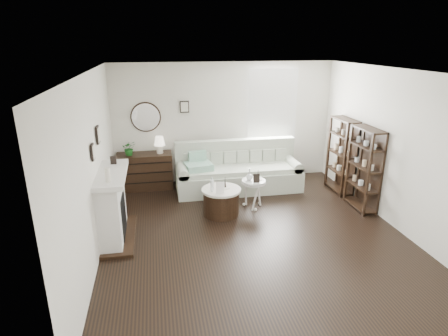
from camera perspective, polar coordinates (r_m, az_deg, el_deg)
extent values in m
plane|color=black|center=(6.53, 4.57, -9.88)|extent=(5.50, 5.50, 0.00)
plane|color=white|center=(5.74, 5.29, 14.47)|extent=(5.50, 5.50, 0.00)
plane|color=silver|center=(8.59, 0.06, 6.90)|extent=(5.00, 0.00, 5.00)
plane|color=silver|center=(3.63, 16.56, -11.39)|extent=(5.00, 0.00, 5.00)
plane|color=silver|center=(5.87, -19.35, 0.09)|extent=(0.00, 5.50, 5.50)
plane|color=silver|center=(7.07, 24.88, 2.47)|extent=(0.00, 5.50, 5.50)
cube|color=white|center=(8.79, 7.23, 8.68)|extent=(1.00, 0.02, 1.80)
cube|color=white|center=(8.74, 7.35, 8.61)|extent=(1.15, 0.02, 1.90)
cylinder|color=silver|center=(8.39, -11.84, 7.59)|extent=(0.60, 0.03, 0.60)
cube|color=black|center=(8.37, -6.04, 9.26)|extent=(0.20, 0.03, 0.26)
cube|color=silver|center=(6.41, -16.71, -5.75)|extent=(0.34, 1.20, 1.10)
cube|color=black|center=(6.47, -16.32, -6.95)|extent=(0.30, 0.65, 0.70)
cube|color=silver|center=(6.19, -16.74, -0.92)|extent=(0.44, 1.35, 0.08)
cube|color=black|center=(6.63, -15.59, -9.85)|extent=(0.50, 1.40, 0.05)
cylinder|color=beige|center=(5.72, -17.30, -1.01)|extent=(0.08, 0.08, 0.22)
cube|color=black|center=(6.54, -16.51, 1.15)|extent=(0.10, 0.03, 0.14)
cube|color=black|center=(5.75, -19.39, 2.31)|extent=(0.03, 0.18, 0.24)
cube|color=black|center=(6.35, -18.69, 4.82)|extent=(0.03, 0.22, 0.28)
cube|color=black|center=(8.39, 17.49, 1.83)|extent=(0.30, 0.80, 1.60)
cylinder|color=beige|center=(8.25, 17.97, -0.54)|extent=(0.08, 0.08, 0.11)
cylinder|color=beige|center=(8.46, 17.19, 0.01)|extent=(0.08, 0.08, 0.11)
cylinder|color=beige|center=(8.67, 16.44, 0.53)|extent=(0.08, 0.08, 0.11)
cylinder|color=beige|center=(8.13, 18.25, 2.12)|extent=(0.08, 0.08, 0.11)
cylinder|color=beige|center=(8.35, 17.45, 2.61)|extent=(0.08, 0.08, 0.11)
cylinder|color=beige|center=(8.56, 16.69, 3.08)|extent=(0.08, 0.08, 0.11)
cylinder|color=beige|center=(8.04, 18.54, 4.85)|extent=(0.08, 0.08, 0.11)
cylinder|color=beige|center=(8.25, 17.72, 5.28)|extent=(0.08, 0.08, 0.11)
cylinder|color=beige|center=(8.46, 16.94, 5.68)|extent=(0.08, 0.08, 0.11)
cube|color=black|center=(7.64, 20.55, -0.14)|extent=(0.30, 0.80, 1.60)
cylinder|color=beige|center=(7.53, 21.13, -2.77)|extent=(0.08, 0.08, 0.11)
cylinder|color=beige|center=(7.72, 20.19, -2.11)|extent=(0.08, 0.08, 0.11)
cylinder|color=beige|center=(7.93, 19.30, -1.48)|extent=(0.08, 0.08, 0.11)
cylinder|color=beige|center=(7.40, 21.49, 0.11)|extent=(0.08, 0.08, 0.11)
cylinder|color=beige|center=(7.60, 20.53, 0.71)|extent=(0.08, 0.08, 0.11)
cylinder|color=beige|center=(7.80, 19.61, 1.27)|extent=(0.08, 0.08, 0.11)
cylinder|color=beige|center=(7.29, 21.86, 3.09)|extent=(0.08, 0.08, 0.11)
cylinder|color=beige|center=(7.49, 20.87, 3.61)|extent=(0.08, 0.08, 0.11)
cylinder|color=beige|center=(7.70, 19.94, 4.11)|extent=(0.08, 0.08, 0.11)
cube|color=beige|center=(8.24, 2.21, -1.86)|extent=(2.70, 0.93, 0.44)
cube|color=beige|center=(8.12, 2.28, -0.16)|extent=(2.34, 0.75, 0.10)
cube|color=beige|center=(8.44, 1.71, 1.64)|extent=(2.70, 0.21, 0.83)
cube|color=beige|center=(8.05, -6.33, -2.07)|extent=(0.23, 0.88, 0.54)
cube|color=beige|center=(8.56, 10.24, -0.98)|extent=(0.23, 0.88, 0.54)
cube|color=#248466|center=(7.92, -3.91, 0.25)|extent=(0.62, 0.54, 0.14)
cube|color=brown|center=(8.81, 9.11, -0.96)|extent=(0.57, 0.40, 0.36)
cube|color=black|center=(8.44, -11.92, -0.46)|extent=(1.19, 0.50, 0.79)
cube|color=black|center=(8.26, -11.86, -2.21)|extent=(1.14, 0.01, 0.02)
cube|color=black|center=(8.19, -11.97, -0.79)|extent=(1.14, 0.01, 0.02)
cube|color=black|center=(8.12, -12.07, 0.66)|extent=(1.14, 0.01, 0.01)
imported|color=#164E18|center=(8.25, -14.25, 2.95)|extent=(0.31, 0.28, 0.32)
cylinder|color=black|center=(7.08, -0.41, -5.28)|extent=(0.68, 0.68, 0.47)
cylinder|color=beige|center=(6.98, -0.42, -3.36)|extent=(0.74, 0.74, 0.04)
cylinder|color=white|center=(7.27, 4.54, -1.97)|extent=(0.46, 0.46, 0.03)
cylinder|color=silver|center=(7.28, 4.53, -2.27)|extent=(0.47, 0.47, 0.02)
cylinder|color=silver|center=(7.37, 4.48, -4.06)|extent=(0.04, 0.04, 0.54)
cylinder|color=silver|center=(6.82, -1.83, -2.50)|extent=(0.06, 0.06, 0.27)
cube|color=white|center=(6.76, -0.57, -3.01)|extent=(0.16, 0.09, 0.20)
cube|color=black|center=(7.12, 4.97, -1.56)|extent=(0.13, 0.06, 0.17)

